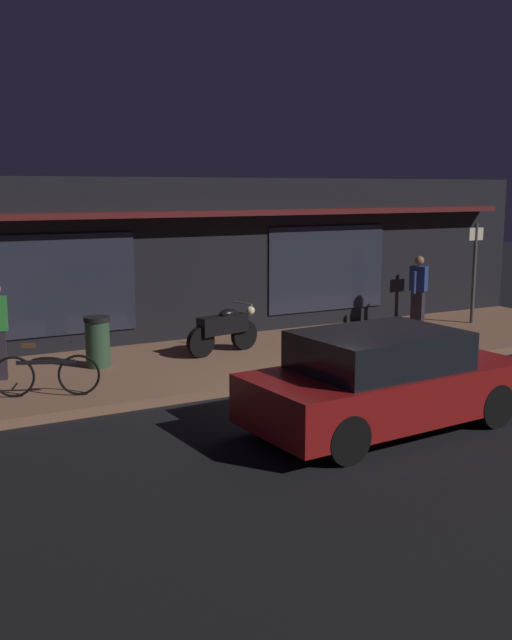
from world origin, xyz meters
TOP-DOWN VIEW (x-y plane):
  - ground_plane at (0.00, 0.00)m, footprint 60.00×60.00m
  - sidewalk_slab at (0.00, 3.00)m, footprint 18.00×4.00m
  - storefront_building at (0.00, 6.39)m, footprint 18.00×3.30m
  - motorcycle at (-0.34, 3.36)m, footprint 1.69×0.64m
  - bicycle_parked at (-4.16, 1.93)m, footprint 1.55×0.69m
  - person_bystander at (4.95, 3.76)m, footprint 0.59×0.44m
  - sign_post at (6.43, 3.47)m, footprint 0.44×0.09m
  - trash_bin at (-2.87, 3.45)m, footprint 0.48×0.48m
  - parked_car_near at (-0.25, -1.53)m, footprint 4.20×2.01m

SIDE VIEW (x-z plane):
  - ground_plane at x=0.00m, z-range 0.00..0.00m
  - sidewalk_slab at x=0.00m, z-range 0.00..0.15m
  - bicycle_parked at x=-4.16m, z-range 0.05..0.96m
  - trash_bin at x=-2.87m, z-range 0.16..1.09m
  - motorcycle at x=-0.34m, z-range 0.16..1.13m
  - parked_car_near at x=-0.25m, z-range -0.01..1.41m
  - person_bystander at x=4.95m, z-range 0.19..1.86m
  - sign_post at x=6.43m, z-range 0.31..2.71m
  - storefront_building at x=0.00m, z-range 0.00..3.60m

